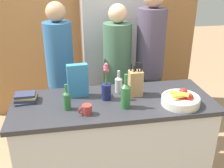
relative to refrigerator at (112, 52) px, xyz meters
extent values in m
cube|color=silver|center=(-0.20, -1.25, -0.52)|extent=(1.66, 0.65, 0.86)
cube|color=#2D2D33|center=(-0.20, -1.25, -0.07)|extent=(1.73, 0.68, 0.04)
cube|color=#9E6B3D|center=(-0.20, 0.36, 0.35)|extent=(2.93, 0.12, 2.60)
cube|color=#B7B7BC|center=(0.00, 0.00, 0.00)|extent=(0.76, 0.60, 1.89)
cylinder|color=#B7B7BC|center=(-0.06, -0.31, 0.09)|extent=(0.02, 0.02, 1.04)
cylinder|color=silver|center=(0.33, -1.41, -0.01)|extent=(0.32, 0.32, 0.06)
torus|color=silver|center=(0.33, -1.41, 0.02)|extent=(0.32, 0.32, 0.03)
sphere|color=red|center=(0.39, -1.44, 0.03)|extent=(0.07, 0.07, 0.07)
sphere|color=red|center=(0.33, -1.42, 0.01)|extent=(0.07, 0.07, 0.07)
sphere|color=red|center=(0.38, -1.34, 0.03)|extent=(0.08, 0.08, 0.08)
sphere|color=#99B233|center=(0.33, -1.41, 0.02)|extent=(0.07, 0.07, 0.07)
cylinder|color=yellow|center=(0.34, -1.42, 0.04)|extent=(0.16, 0.07, 0.03)
cylinder|color=yellow|center=(0.32, -1.44, 0.05)|extent=(0.15, 0.05, 0.03)
cylinder|color=yellow|center=(0.31, -1.42, 0.06)|extent=(0.14, 0.11, 0.03)
cube|color=tan|center=(0.01, -1.17, 0.07)|extent=(0.12, 0.10, 0.23)
cylinder|color=black|center=(-0.04, -1.15, 0.21)|extent=(0.01, 0.01, 0.08)
cylinder|color=black|center=(-0.01, -1.18, 0.21)|extent=(0.01, 0.01, 0.07)
cylinder|color=black|center=(0.01, -1.16, 0.22)|extent=(0.01, 0.01, 0.09)
cylinder|color=black|center=(0.03, -1.18, 0.22)|extent=(0.01, 0.01, 0.09)
cylinder|color=black|center=(0.05, -1.18, 0.21)|extent=(0.01, 0.01, 0.09)
cylinder|color=#191E4C|center=(-0.26, -1.21, 0.02)|extent=(0.08, 0.08, 0.14)
cylinder|color=#477538|center=(-0.26, -1.21, 0.16)|extent=(0.01, 0.01, 0.12)
sphere|color=#C64C66|center=(-0.25, -1.21, 0.22)|extent=(0.04, 0.04, 0.04)
cylinder|color=#477538|center=(-0.26, -1.20, 0.18)|extent=(0.01, 0.01, 0.17)
sphere|color=#C64C66|center=(-0.26, -1.20, 0.27)|extent=(0.03, 0.03, 0.03)
cylinder|color=#477538|center=(-0.26, -1.20, 0.17)|extent=(0.01, 0.01, 0.15)
sphere|color=#C64C66|center=(-0.27, -1.20, 0.25)|extent=(0.04, 0.04, 0.04)
cylinder|color=#477538|center=(-0.27, -1.21, 0.16)|extent=(0.02, 0.01, 0.13)
sphere|color=#C64C66|center=(-0.27, -1.22, 0.23)|extent=(0.03, 0.03, 0.03)
cylinder|color=#477538|center=(-0.26, -1.21, 0.17)|extent=(0.01, 0.01, 0.15)
sphere|color=#C64C66|center=(-0.26, -1.21, 0.24)|extent=(0.03, 0.03, 0.03)
cube|color=teal|center=(-0.50, -1.10, 0.10)|extent=(0.18, 0.07, 0.30)
cylinder|color=#99332D|center=(-0.45, -1.43, -0.01)|extent=(0.08, 0.08, 0.08)
torus|color=#99332D|center=(-0.49, -1.45, -0.01)|extent=(0.06, 0.03, 0.06)
cube|color=#2D334C|center=(-0.95, -1.13, -0.04)|extent=(0.19, 0.17, 0.02)
cube|color=#2D334C|center=(-0.94, -1.13, -0.02)|extent=(0.19, 0.16, 0.02)
cube|color=#99844C|center=(-0.94, -1.13, 0.00)|extent=(0.19, 0.15, 0.02)
cube|color=#2D334C|center=(-0.95, -1.13, 0.02)|extent=(0.17, 0.12, 0.02)
cylinder|color=#286633|center=(-0.13, -1.38, 0.04)|extent=(0.08, 0.08, 0.18)
cone|color=#286633|center=(-0.13, -1.38, 0.15)|extent=(0.08, 0.08, 0.03)
cylinder|color=#286633|center=(-0.13, -1.38, 0.21)|extent=(0.03, 0.03, 0.08)
cylinder|color=#286633|center=(-0.60, -1.33, 0.02)|extent=(0.06, 0.06, 0.14)
cone|color=#286633|center=(-0.60, -1.33, 0.10)|extent=(0.06, 0.06, 0.03)
cylinder|color=#286633|center=(-0.60, -1.33, 0.14)|extent=(0.02, 0.02, 0.06)
cylinder|color=#B2BCC1|center=(-0.13, -1.08, 0.02)|extent=(0.07, 0.07, 0.13)
cone|color=#B2BCC1|center=(-0.13, -1.08, 0.09)|extent=(0.07, 0.07, 0.02)
cylinder|color=#B2BCC1|center=(-0.13, -1.08, 0.13)|extent=(0.03, 0.03, 0.05)
cube|color=#383842|center=(-0.65, -0.60, -0.55)|extent=(0.26, 0.22, 0.80)
cylinder|color=#2D6093|center=(-0.65, -0.60, 0.19)|extent=(0.28, 0.28, 0.67)
sphere|color=tan|center=(-0.65, -0.60, 0.62)|extent=(0.19, 0.19, 0.19)
cube|color=#383842|center=(-0.05, -0.61, -0.55)|extent=(0.26, 0.20, 0.79)
cylinder|color=#42664C|center=(-0.05, -0.61, 0.17)|extent=(0.30, 0.30, 0.66)
sphere|color=#DBAD89|center=(-0.05, -0.61, 0.59)|extent=(0.19, 0.19, 0.19)
cube|color=#383842|center=(0.30, -0.64, -0.52)|extent=(0.28, 0.24, 0.86)
cylinder|color=#4C4256|center=(0.30, -0.64, 0.28)|extent=(0.30, 0.30, 0.72)
camera|label=1|loc=(-0.56, -3.22, 0.99)|focal=42.00mm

